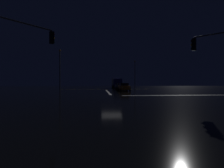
# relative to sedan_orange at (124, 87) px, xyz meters

# --- Properties ---
(ground) EXTENTS (120.00, 120.00, 0.10)m
(ground) POSITION_rel_sedan_orange_xyz_m (-3.37, -11.66, -0.85)
(ground) COLOR black
(stop_line_north) EXTENTS (0.35, 14.77, 0.01)m
(stop_line_north) POSITION_rel_sedan_orange_xyz_m (-3.37, -3.06, -0.80)
(stop_line_north) COLOR white
(stop_line_north) RESTS_ON ground
(centre_line_ns) EXTENTS (22.00, 0.15, 0.01)m
(centre_line_ns) POSITION_rel_sedan_orange_xyz_m (-3.37, 8.54, -0.80)
(centre_line_ns) COLOR yellow
(centre_line_ns) RESTS_ON ground
(crosswalk_bar_east) EXTENTS (14.77, 0.40, 0.01)m
(crosswalk_bar_east) POSITION_rel_sedan_orange_xyz_m (5.33, -11.66, -0.80)
(crosswalk_bar_east) COLOR white
(crosswalk_bar_east) RESTS_ON ground
(sedan_orange) EXTENTS (2.02, 4.33, 1.57)m
(sedan_orange) POSITION_rel_sedan_orange_xyz_m (0.00, 0.00, 0.00)
(sedan_orange) COLOR #C66014
(sedan_orange) RESTS_ON ground
(sedan_black) EXTENTS (2.02, 4.33, 1.57)m
(sedan_black) POSITION_rel_sedan_orange_xyz_m (0.15, 5.50, 0.00)
(sedan_black) COLOR black
(sedan_black) RESTS_ON ground
(sedan_white) EXTENTS (2.02, 4.33, 1.57)m
(sedan_white) POSITION_rel_sedan_orange_xyz_m (0.37, 11.53, 0.00)
(sedan_white) COLOR silver
(sedan_white) RESTS_ON ground
(box_truck) EXTENTS (2.68, 8.28, 3.08)m
(box_truck) POSITION_rel_sedan_orange_xyz_m (0.52, 18.61, 0.91)
(box_truck) COLOR navy
(box_truck) RESTS_ON ground
(traffic_signal_se) EXTENTS (2.60, 2.60, 5.90)m
(traffic_signal_se) POSITION_rel_sedan_orange_xyz_m (4.63, -19.67, 3.23)
(traffic_signal_se) COLOR #4C4C51
(traffic_signal_se) RESTS_ON ground
(traffic_signal_sw) EXTENTS (3.62, 3.62, 6.52)m
(traffic_signal_sw) POSITION_rel_sedan_orange_xyz_m (-10.99, -19.28, 3.72)
(traffic_signal_sw) COLOR #4C4C51
(traffic_signal_sw) RESTS_ON ground
(streetlamp_left_near) EXTENTS (0.44, 0.44, 8.58)m
(streetlamp_left_near) POSITION_rel_sedan_orange_xyz_m (-13.08, 2.54, 4.17)
(streetlamp_left_near) COLOR #424247
(streetlamp_left_near) RESTS_ON ground
(streetlamp_right_far) EXTENTS (0.44, 0.44, 8.60)m
(streetlamp_right_far) POSITION_rel_sedan_orange_xyz_m (6.33, 18.54, 4.18)
(streetlamp_right_far) COLOR #424247
(streetlamp_right_far) RESTS_ON ground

